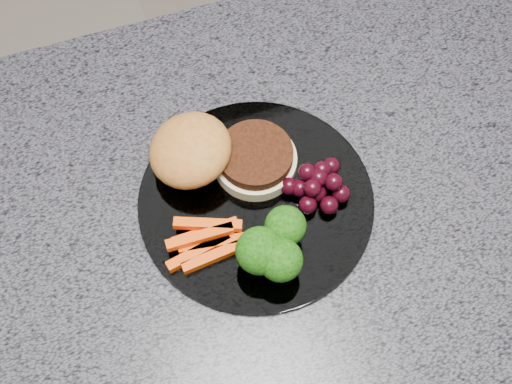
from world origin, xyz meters
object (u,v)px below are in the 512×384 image
at_px(burger, 214,155).
at_px(grape_bunch, 318,184).
at_px(island_cabinet, 273,325).
at_px(plate, 256,201).

xyz_separation_m(burger, grape_bunch, (0.10, -0.07, -0.01)).
relative_size(island_cabinet, plate, 4.62).
height_order(plate, burger, burger).
distance_m(plate, grape_bunch, 0.07).
relative_size(island_cabinet, grape_bunch, 16.46).
bearing_deg(burger, island_cabinet, -39.31).
xyz_separation_m(plate, grape_bunch, (0.07, -0.01, 0.02)).
xyz_separation_m(island_cabinet, plate, (-0.03, 0.01, 0.47)).
bearing_deg(island_cabinet, burger, 130.24).
bearing_deg(island_cabinet, grape_bunch, -0.68).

